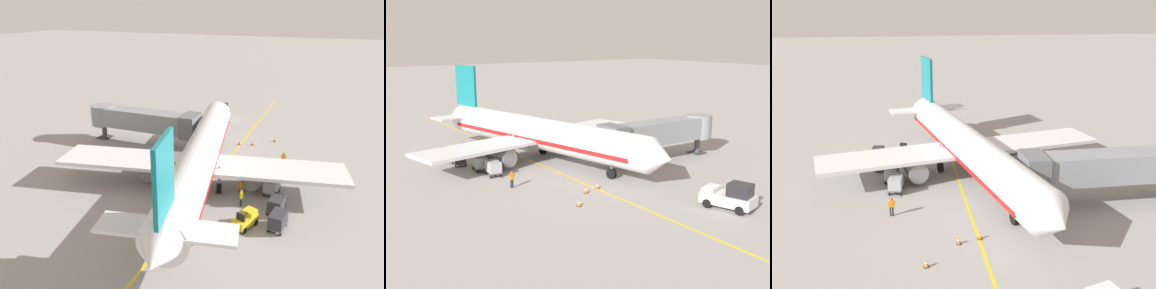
{
  "view_description": "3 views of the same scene",
  "coord_description": "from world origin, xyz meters",
  "views": [
    {
      "loc": [
        11.69,
        -32.92,
        18.32
      ],
      "look_at": [
        -2.7,
        2.28,
        3.65
      ],
      "focal_mm": 33.96,
      "sensor_mm": 36.0,
      "label": 1
    },
    {
      "loc": [
        26.93,
        49.71,
        14.42
      ],
      "look_at": [
        -2.54,
        6.61,
        2.81
      ],
      "focal_mm": 45.38,
      "sensor_mm": 36.0,
      "label": 2
    },
    {
      "loc": [
        5.46,
        42.57,
        17.38
      ],
      "look_at": [
        -0.86,
        -0.1,
        3.21
      ],
      "focal_mm": 40.55,
      "sensor_mm": 36.0,
      "label": 3
    }
  ],
  "objects": [
    {
      "name": "ground_crew_marshaller",
      "position": [
        4.4,
        -2.5,
        0.95
      ],
      "size": [
        0.44,
        0.67,
        1.69
      ],
      "color": "#232328",
      "rests_on": "ground"
    },
    {
      "name": "safety_cone_nose_right",
      "position": [
        4.25,
        16.7,
        0.29
      ],
      "size": [
        0.36,
        0.36,
        0.59
      ],
      "color": "black",
      "rests_on": "ground"
    },
    {
      "name": "baggage_cart_front",
      "position": [
        6.32,
        3.68,
        0.95
      ],
      "size": [
        1.58,
        2.97,
        1.58
      ],
      "color": "#4C4C51",
      "rests_on": "ground"
    },
    {
      "name": "parked_airliner",
      "position": [
        -1.0,
        0.39,
        3.19
      ],
      "size": [
        30.43,
        37.11,
        10.63
      ],
      "color": "silver",
      "rests_on": "ground"
    },
    {
      "name": "ground_plane",
      "position": [
        0.0,
        0.0,
        0.0
      ],
      "size": [
        400.0,
        400.0,
        0.0
      ],
      "primitive_type": "plane",
      "color": "gray"
    },
    {
      "name": "ground_crew_wing_walker",
      "position": [
        3.84,
        -0.6,
        0.95
      ],
      "size": [
        0.57,
        0.58,
        1.69
      ],
      "color": "#232328",
      "rests_on": "ground"
    },
    {
      "name": "ground_crew_loader",
      "position": [
        6.69,
        8.67,
        0.95
      ],
      "size": [
        0.73,
        0.28,
        1.69
      ],
      "color": "#232328",
      "rests_on": "ground"
    },
    {
      "name": "safety_cone_nose_left",
      "position": [
        -0.08,
        13.55,
        0.29
      ],
      "size": [
        0.36,
        0.36,
        0.59
      ],
      "color": "black",
      "rests_on": "ground"
    },
    {
      "name": "gate_lead_in_line",
      "position": [
        0.0,
        0.0,
        0.0
      ],
      "size": [
        0.24,
        80.0,
        0.01
      ],
      "primitive_type": "cube",
      "color": "gold",
      "rests_on": "ground"
    },
    {
      "name": "baggage_cart_tail_end",
      "position": [
        8.39,
        -5.11,
        0.95
      ],
      "size": [
        1.58,
        2.97,
        1.58
      ],
      "color": "#4C4C51",
      "rests_on": "ground"
    },
    {
      "name": "jet_bridge",
      "position": [
        -12.74,
        8.86,
        3.46
      ],
      "size": [
        16.27,
        3.5,
        4.98
      ],
      "color": "gray",
      "rests_on": "ground"
    },
    {
      "name": "baggage_tug_lead",
      "position": [
        5.7,
        -5.79,
        0.71
      ],
      "size": [
        2.02,
        2.76,
        1.62
      ],
      "color": "gold",
      "rests_on": "ground"
    },
    {
      "name": "baggage_cart_third_in_train",
      "position": [
        7.82,
        -2.49,
        0.95
      ],
      "size": [
        1.58,
        2.97,
        1.58
      ],
      "color": "#4C4C51",
      "rests_on": "ground"
    },
    {
      "name": "baggage_cart_second_in_train",
      "position": [
        6.73,
        1.02,
        0.95
      ],
      "size": [
        1.58,
        2.97,
        1.58
      ],
      "color": "#4C4C51",
      "rests_on": "ground"
    },
    {
      "name": "safety_cone_wing_tip",
      "position": [
        1.63,
        14.04,
        0.29
      ],
      "size": [
        0.36,
        0.36,
        0.59
      ],
      "color": "black",
      "rests_on": "ground"
    }
  ]
}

